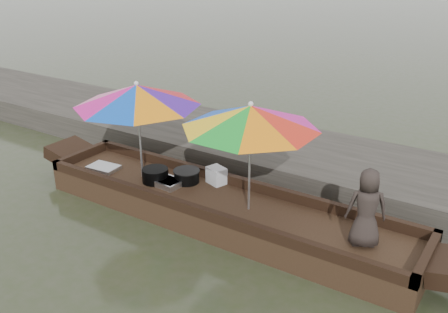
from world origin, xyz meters
The scene contains 11 objects.
water centered at (0.00, 0.00, 0.00)m, with size 80.00×80.00×0.00m, color #2D381E.
dock centered at (0.00, 2.20, 0.25)m, with size 22.00×2.20×0.50m, color #2D2B26.
boat_hull centered at (0.00, 0.00, 0.17)m, with size 5.81×1.20×0.35m, color black.
cooking_pot centered at (-1.20, -0.02, 0.46)m, with size 0.41×0.41×0.21m, color black.
tray_crayfish centered at (-0.98, -0.02, 0.39)m, with size 0.49×0.34×0.09m, color silver.
tray_scallop centered at (-2.22, -0.13, 0.38)m, with size 0.49×0.34×0.06m, color silver.
charcoal_grill centered at (-0.78, 0.23, 0.44)m, with size 0.39×0.39×0.18m, color black.
supply_bag centered at (-0.37, 0.45, 0.48)m, with size 0.28×0.22×0.26m, color silver.
vendor centered at (2.11, -0.02, 0.85)m, with size 0.49×0.32×1.01m, color #2C2420.
umbrella_bow centered at (-1.49, 0.00, 1.12)m, with size 1.92×1.92×1.55m, color #4714A5, non-canonical shape.
umbrella_stern centered at (0.48, 0.00, 1.12)m, with size 1.85×1.85×1.55m, color red, non-canonical shape.
Camera 1 is at (3.56, -5.34, 3.68)m, focal length 40.00 mm.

